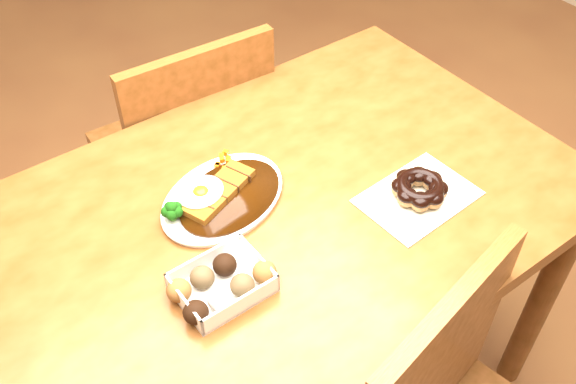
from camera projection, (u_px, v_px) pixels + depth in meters
table at (285, 234)px, 1.35m from camera, size 1.20×0.80×0.75m
chair_far at (189, 151)px, 1.80m from camera, size 0.44×0.44×0.87m
katsu_curry_plate at (220, 196)px, 1.27m from camera, size 0.32×0.27×0.06m
donut_box at (221, 284)px, 1.11m from camera, size 0.18×0.12×0.04m
pon_de_ring at (419, 189)px, 1.27m from camera, size 0.24×0.17×0.04m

